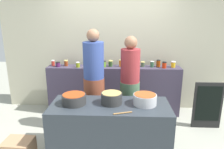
% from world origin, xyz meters
% --- Properties ---
extents(ground, '(12.00, 12.00, 0.00)m').
position_xyz_m(ground, '(0.00, 0.00, 0.00)').
color(ground, '#9FA091').
extents(storefront_wall, '(4.80, 0.12, 3.00)m').
position_xyz_m(storefront_wall, '(0.00, 1.45, 1.50)').
color(storefront_wall, '#B5B197').
rests_on(storefront_wall, ground).
extents(display_shelf, '(2.70, 0.36, 1.00)m').
position_xyz_m(display_shelf, '(0.00, 1.10, 0.50)').
color(display_shelf, '#3A3346').
rests_on(display_shelf, ground).
extents(prep_table, '(1.70, 0.70, 0.79)m').
position_xyz_m(prep_table, '(0.00, -0.30, 0.39)').
color(prep_table, '#2B323A').
rests_on(prep_table, ground).
extents(preserve_jar_0, '(0.07, 0.07, 0.12)m').
position_xyz_m(preserve_jar_0, '(-1.26, 1.14, 1.06)').
color(preserve_jar_0, '#A62C21').
rests_on(preserve_jar_0, display_shelf).
extents(preserve_jar_1, '(0.09, 0.09, 0.10)m').
position_xyz_m(preserve_jar_1, '(-1.13, 1.06, 1.05)').
color(preserve_jar_1, '#471C48').
rests_on(preserve_jar_1, display_shelf).
extents(preserve_jar_2, '(0.08, 0.08, 0.12)m').
position_xyz_m(preserve_jar_2, '(-0.98, 1.13, 1.06)').
color(preserve_jar_2, maroon).
rests_on(preserve_jar_2, display_shelf).
extents(preserve_jar_3, '(0.08, 0.08, 0.10)m').
position_xyz_m(preserve_jar_3, '(-0.72, 1.03, 1.06)').
color(preserve_jar_3, olive).
rests_on(preserve_jar_3, display_shelf).
extents(preserve_jar_4, '(0.07, 0.07, 0.13)m').
position_xyz_m(preserve_jar_4, '(-0.47, 1.10, 1.07)').
color(preserve_jar_4, olive).
rests_on(preserve_jar_4, display_shelf).
extents(preserve_jar_5, '(0.07, 0.07, 0.12)m').
position_xyz_m(preserve_jar_5, '(-0.34, 1.05, 1.06)').
color(preserve_jar_5, '#BE3926').
rests_on(preserve_jar_5, display_shelf).
extents(preserve_jar_6, '(0.08, 0.08, 0.12)m').
position_xyz_m(preserve_jar_6, '(-0.20, 1.09, 1.06)').
color(preserve_jar_6, '#5D9A1E').
rests_on(preserve_jar_6, display_shelf).
extents(preserve_jar_7, '(0.08, 0.08, 0.12)m').
position_xyz_m(preserve_jar_7, '(-0.07, 1.13, 1.07)').
color(preserve_jar_7, '#2C4621').
rests_on(preserve_jar_7, display_shelf).
extents(preserve_jar_8, '(0.08, 0.08, 0.14)m').
position_xyz_m(preserve_jar_8, '(0.15, 1.13, 1.07)').
color(preserve_jar_8, orange).
rests_on(preserve_jar_8, display_shelf).
extents(preserve_jar_9, '(0.09, 0.09, 0.11)m').
position_xyz_m(preserve_jar_9, '(0.27, 1.09, 1.06)').
color(preserve_jar_9, brown).
rests_on(preserve_jar_9, display_shelf).
extents(preserve_jar_10, '(0.08, 0.08, 0.10)m').
position_xyz_m(preserve_jar_10, '(0.59, 1.15, 1.05)').
color(preserve_jar_10, '#394B33').
rests_on(preserve_jar_10, display_shelf).
extents(preserve_jar_11, '(0.08, 0.08, 0.12)m').
position_xyz_m(preserve_jar_11, '(0.77, 1.11, 1.06)').
color(preserve_jar_11, '#2E563A').
rests_on(preserve_jar_11, display_shelf).
extents(preserve_jar_12, '(0.08, 0.08, 0.14)m').
position_xyz_m(preserve_jar_12, '(0.90, 1.15, 1.07)').
color(preserve_jar_12, '#8F370B').
rests_on(preserve_jar_12, display_shelf).
extents(preserve_jar_13, '(0.09, 0.09, 0.13)m').
position_xyz_m(preserve_jar_13, '(1.00, 1.04, 1.07)').
color(preserve_jar_13, red).
rests_on(preserve_jar_13, display_shelf).
extents(preserve_jar_14, '(0.09, 0.09, 0.12)m').
position_xyz_m(preserve_jar_14, '(1.19, 1.11, 1.07)').
color(preserve_jar_14, gold).
rests_on(preserve_jar_14, display_shelf).
extents(cooking_pot_left, '(0.34, 0.34, 0.15)m').
position_xyz_m(cooking_pot_left, '(-0.51, -0.29, 0.86)').
color(cooking_pot_left, '#2D2D2D').
rests_on(cooking_pot_left, prep_table).
extents(cooking_pot_center, '(0.30, 0.30, 0.17)m').
position_xyz_m(cooking_pot_center, '(0.02, -0.26, 0.87)').
color(cooking_pot_center, '#2D2D2D').
rests_on(cooking_pot_center, prep_table).
extents(cooking_pot_right, '(0.33, 0.33, 0.15)m').
position_xyz_m(cooking_pot_right, '(0.49, -0.26, 0.86)').
color(cooking_pot_right, '#B7B7BC').
rests_on(cooking_pot_right, prep_table).
extents(wooden_spoon, '(0.24, 0.09, 0.02)m').
position_xyz_m(wooden_spoon, '(0.18, -0.57, 0.80)').
color(wooden_spoon, '#9E703D').
rests_on(wooden_spoon, prep_table).
extents(cook_with_tongs, '(0.36, 0.36, 1.80)m').
position_xyz_m(cook_with_tongs, '(-0.30, 0.34, 0.82)').
color(cook_with_tongs, brown).
rests_on(cook_with_tongs, ground).
extents(cook_in_cap, '(0.34, 0.34, 1.69)m').
position_xyz_m(cook_in_cap, '(0.30, 0.39, 0.77)').
color(cook_in_cap, '#446246').
rests_on(cook_in_cap, ground).
extents(bread_crate, '(0.42, 0.35, 0.26)m').
position_xyz_m(bread_crate, '(-1.34, -0.44, 0.13)').
color(bread_crate, tan).
rests_on(bread_crate, ground).
extents(chalkboard_sign, '(0.51, 0.05, 0.87)m').
position_xyz_m(chalkboard_sign, '(1.72, 0.53, 0.44)').
color(chalkboard_sign, black).
rests_on(chalkboard_sign, ground).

